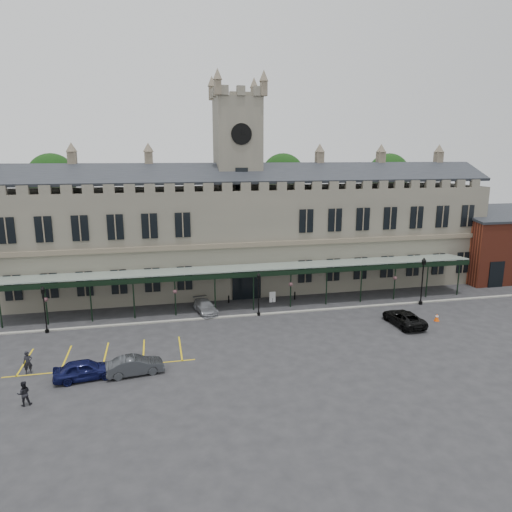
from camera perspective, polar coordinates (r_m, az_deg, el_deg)
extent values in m
plane|color=#252527|center=(41.33, 1.81, -9.94)|extent=(140.00, 140.00, 0.00)
cube|color=#5F5B4F|center=(54.72, -2.24, 2.23)|extent=(60.00, 10.00, 12.00)
cube|color=brown|center=(49.68, -1.19, 1.41)|extent=(60.00, 0.35, 0.50)
cube|color=black|center=(51.41, -1.82, 10.32)|extent=(60.00, 4.77, 2.20)
cube|color=black|center=(56.33, -2.77, 10.51)|extent=(60.00, 4.77, 2.20)
cube|color=black|center=(50.77, -1.19, -3.34)|extent=(3.20, 0.18, 3.80)
cube|color=#5F5B4F|center=(54.05, -2.29, 7.45)|extent=(5.00, 5.00, 22.00)
cylinder|color=silver|center=(51.36, -1.84, 15.00)|extent=(2.20, 0.12, 2.20)
cylinder|color=black|center=(51.29, -1.82, 15.01)|extent=(2.30, 0.04, 2.30)
cube|color=black|center=(51.39, -1.80, 9.43)|extent=(1.40, 0.12, 2.80)
cube|color=#8C9E93|center=(48.40, -0.76, -1.44)|extent=(50.00, 4.00, 0.40)
cube|color=black|center=(46.56, -0.26, -2.32)|extent=(50.00, 0.18, 0.50)
cube|color=maroon|center=(67.27, 28.13, 0.96)|extent=(12.00, 8.00, 8.00)
cube|color=black|center=(66.63, 28.53, 4.75)|extent=(12.40, 8.36, 1.47)
cube|color=gray|center=(46.30, 0.13, -7.33)|extent=(60.00, 0.40, 0.12)
cylinder|color=#332314|center=(64.02, -23.55, 2.70)|extent=(0.70, 0.70, 12.00)
sphere|color=black|center=(63.33, -24.11, 8.95)|extent=(6.00, 6.00, 6.00)
cylinder|color=#332314|center=(65.15, 3.31, 3.89)|extent=(0.70, 0.70, 12.00)
sphere|color=black|center=(64.46, 3.39, 10.05)|extent=(6.00, 6.00, 6.00)
cylinder|color=#332314|center=(71.12, 15.86, 4.17)|extent=(0.70, 0.70, 12.00)
sphere|color=black|center=(70.49, 16.20, 9.80)|extent=(6.00, 6.00, 6.00)
cylinder|color=black|center=(46.06, -24.66, -8.53)|extent=(0.34, 0.34, 0.28)
cylinder|color=black|center=(45.49, -24.86, -6.46)|extent=(0.11, 0.11, 3.80)
cube|color=black|center=(44.91, -25.10, -3.99)|extent=(0.27, 0.27, 0.38)
cone|color=black|center=(44.82, -25.14, -3.58)|extent=(0.42, 0.42, 0.28)
cylinder|color=black|center=(46.20, 0.33, -7.26)|extent=(0.35, 0.35, 0.29)
cylinder|color=black|center=(45.63, 0.33, -5.16)|extent=(0.12, 0.12, 3.85)
cube|color=black|center=(45.04, 0.33, -2.65)|extent=(0.27, 0.27, 0.38)
cone|color=black|center=(44.95, 0.33, -2.23)|extent=(0.42, 0.42, 0.29)
cylinder|color=black|center=(52.56, 19.87, -5.52)|extent=(0.40, 0.40, 0.34)
cylinder|color=black|center=(51.98, 20.04, -3.35)|extent=(0.13, 0.13, 4.47)
cube|color=black|center=(51.41, 20.24, -0.77)|extent=(0.31, 0.31, 0.45)
cone|color=black|center=(51.32, 20.27, -0.35)|extent=(0.49, 0.49, 0.34)
cube|color=#FF5208|center=(48.09, 21.63, -7.53)|extent=(0.40, 0.40, 0.04)
cone|color=#FF5208|center=(47.97, 21.67, -7.14)|extent=(0.46, 0.46, 0.74)
cylinder|color=silver|center=(47.94, 21.68, -7.02)|extent=(0.30, 0.30, 0.11)
cylinder|color=black|center=(50.16, 2.07, -5.52)|extent=(0.06, 0.06, 0.49)
cube|color=silver|center=(50.06, 2.07, -5.15)|extent=(0.68, 0.08, 1.17)
cylinder|color=black|center=(49.97, -3.43, -5.41)|extent=(0.14, 0.14, 0.81)
cylinder|color=black|center=(51.15, 4.87, -4.96)|extent=(0.16, 0.16, 0.89)
imported|color=#0E113E|center=(35.91, -20.63, -13.14)|extent=(4.47, 2.30, 1.46)
imported|color=#323539|center=(35.56, -14.89, -13.08)|extent=(4.29, 2.00, 1.36)
imported|color=#94979C|center=(47.08, -6.34, -6.34)|extent=(2.49, 4.54, 1.25)
imported|color=black|center=(45.76, 17.97, -7.37)|extent=(2.51, 5.07, 1.38)
imported|color=black|center=(38.31, -26.63, -11.82)|extent=(0.74, 0.60, 1.74)
imported|color=black|center=(34.01, -27.03, -15.06)|extent=(0.94, 0.81, 1.66)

